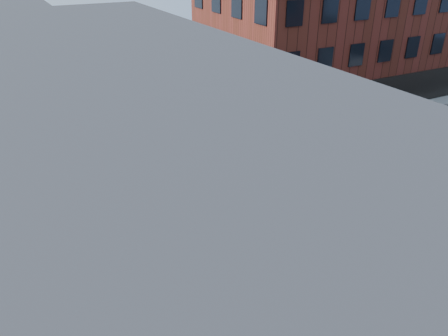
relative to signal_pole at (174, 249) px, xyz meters
name	(u,v)px	position (x,y,z in m)	size (l,w,h in m)	color
ground	(234,198)	(6.72, 6.68, -2.86)	(120.00, 120.00, 0.00)	black
sidewalk_ne	(300,79)	(27.72, 27.68, -2.78)	(30.00, 30.00, 0.15)	gray
building_ne	(329,37)	(27.22, 22.68, 3.14)	(25.00, 16.00, 12.00)	#461B11
tree_near	(254,94)	(14.28, 16.65, 0.30)	(2.69, 2.69, 4.49)	black
tree_far	(223,81)	(14.28, 22.65, 0.02)	(2.43, 2.43, 4.07)	black
signal_pole	(174,249)	(0.00, 0.00, 0.00)	(1.29, 1.24, 4.60)	black
box_truck	(433,159)	(19.92, 2.37, -1.13)	(7.37, 2.36, 3.32)	silver
traffic_cone	(205,265)	(1.99, 1.08, -2.50)	(0.46, 0.46, 0.74)	#DD4C09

